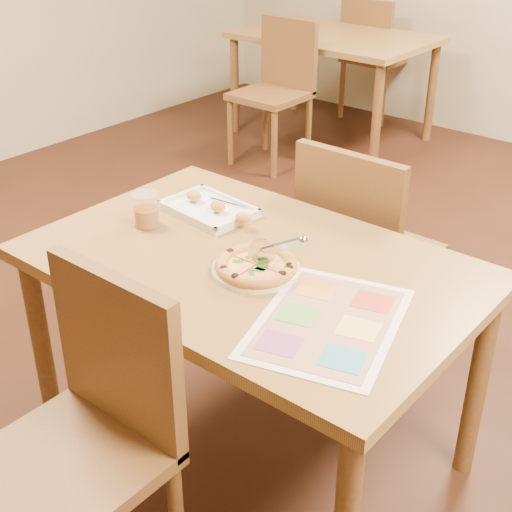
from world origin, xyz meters
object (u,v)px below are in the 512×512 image
Objects in this scene: chair_near at (93,407)px; chair_far at (359,235)px; pizza_cutter at (276,248)px; glass_tumbler at (147,212)px; dining_table at (251,285)px; pizza at (256,266)px; bg_chair_near at (280,74)px; plate at (256,270)px; bg_chair_far at (371,45)px; bg_table at (334,47)px; menu at (328,322)px; appetizer_tray at (210,210)px.

chair_far is (-0.00, 1.20, 0.00)m from chair_near.
chair_far is 3.45× the size of pizza_cutter.
glass_tumbler is (-0.40, -0.64, 0.20)m from chair_far.
pizza is (0.06, -0.05, 0.11)m from dining_table.
bg_chair_near is 2.79m from plate.
plate is (1.65, -3.35, 0.16)m from bg_chair_far.
pizza_cutter is at bearing -52.47° from bg_chair_near.
pizza is at bearing -53.56° from bg_chair_near.
pizza is (1.66, -2.25, 0.18)m from bg_chair_near.
bg_table is 3.08m from glass_tumbler.
chair_far reaches higher than dining_table.
plate is at bearing 164.39° from menu.
menu is at bearing -55.63° from pizza_cutter.
bg_chair_near is 1.00× the size of menu.
pizza_cutter is 0.45m from appetizer_tray.
bg_chair_far is 1.36× the size of appetizer_tray.
chair_near is 0.58m from pizza.
bg_chair_far reaches higher than plate.
bg_table is (-1.60, 3.40, 0.07)m from chair_near.
glass_tumbler is 0.76m from menu.
glass_tumbler is at bearing -116.28° from appetizer_tray.
plate is at bearing 84.50° from chair_near.
bg_chair_near reaches higher than glass_tumbler.
glass_tumbler reaches higher than dining_table.
chair_near is 1.00× the size of chair_far.
menu is at bearing 116.05° from chair_far.
chair_far reaches higher than bg_table.
bg_table is at bearing 115.19° from chair_near.
pizza_cutter is (1.70, -3.32, 0.24)m from bg_chair_far.
bg_chair_near reaches higher than dining_table.
menu is (1.96, -2.33, 0.16)m from bg_chair_near.
pizza_cutter is (0.10, -0.02, 0.17)m from dining_table.
bg_chair_near reaches higher than pizza.
appetizer_tray reaches higher than bg_table.
bg_chair_near reaches higher than bg_table.
pizza is (1.66, -2.85, 0.11)m from bg_table.
menu is at bearing -15.61° from plate.
bg_chair_near is 2.42m from appetizer_tray.
chair_far is 0.78m from glass_tumbler.
chair_near and bg_chair_far have the same top height.
glass_tumbler reaches higher than pizza.
chair_far is at bearing 94.76° from plate.
plate is (0.05, -0.04, 0.09)m from dining_table.
bg_table is at bearing -53.95° from chair_far.
glass_tumbler is at bearing -61.75° from bg_chair_near.
pizza_cutter is (1.70, -2.22, 0.24)m from bg_chair_near.
plate is 0.53× the size of menu.
bg_chair_far reaches higher than glass_tumbler.
bg_table is (-1.60, 2.20, 0.07)m from chair_far.
bg_chair_far is 3.41m from appetizer_tray.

